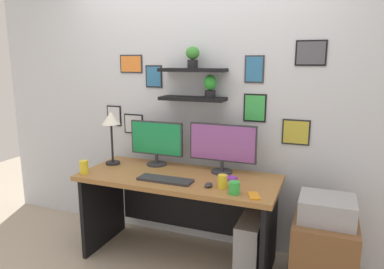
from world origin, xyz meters
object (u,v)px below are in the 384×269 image
object	(u,v)px
printer	(327,209)
pen_cup	(223,181)
drawer_cabinet	(323,255)
cell_phone	(254,196)
water_cup	(84,167)
computer_mouse	(209,185)
scissors_tray	(228,178)
computer_tower_right	(250,246)
monitor_left	(157,141)
keyboard	(165,180)
desk	(181,197)
desk_lamp	(111,123)
coffee_mug	(234,188)
monitor_right	(223,146)

from	to	relation	value
printer	pen_cup	bearing A→B (deg)	-168.92
pen_cup	drawer_cabinet	distance (m)	0.91
cell_phone	water_cup	bearing A→B (deg)	158.06
computer_mouse	cell_phone	size ratio (longest dim) A/B	0.64
scissors_tray	computer_tower_right	distance (m)	0.57
monitor_left	water_cup	size ratio (longest dim) A/B	4.57
monitor_left	printer	size ratio (longest dim) A/B	1.32
keyboard	water_cup	xyz separation A→B (m)	(-0.72, -0.07, 0.05)
drawer_cabinet	keyboard	bearing A→B (deg)	-172.37
desk	water_cup	bearing A→B (deg)	-159.24
desk_lamp	drawer_cabinet	size ratio (longest dim) A/B	0.86
desk_lamp	drawer_cabinet	bearing A→B (deg)	-2.69
desk_lamp	printer	bearing A→B (deg)	-2.69
water_cup	scissors_tray	bearing A→B (deg)	13.84
water_cup	drawer_cabinet	world-z (taller)	water_cup
scissors_tray	water_cup	distance (m)	1.21
computer_mouse	drawer_cabinet	bearing A→B (deg)	10.85
monitor_left	water_cup	distance (m)	0.66
coffee_mug	drawer_cabinet	distance (m)	0.84
computer_tower_right	printer	bearing A→B (deg)	-1.71
monitor_left	computer_mouse	bearing A→B (deg)	-31.05
coffee_mug	drawer_cabinet	size ratio (longest dim) A/B	0.16
keyboard	coffee_mug	xyz separation A→B (m)	(0.57, -0.07, 0.04)
coffee_mug	drawer_cabinet	world-z (taller)	coffee_mug
monitor_right	keyboard	distance (m)	0.56
pen_cup	printer	world-z (taller)	pen_cup
cell_phone	computer_tower_right	bearing A→B (deg)	81.94
monitor_left	water_cup	world-z (taller)	monitor_left
desk_lamp	water_cup	bearing A→B (deg)	-101.73
keyboard	cell_phone	size ratio (longest dim) A/B	3.14
keyboard	cell_phone	bearing A→B (deg)	-5.35
computer_tower_right	desk	bearing A→B (deg)	176.53
keyboard	computer_mouse	bearing A→B (deg)	-0.00
desk	drawer_cabinet	distance (m)	1.18
keyboard	computer_mouse	world-z (taller)	computer_mouse
desk_lamp	computer_tower_right	bearing A→B (deg)	-3.10
scissors_tray	printer	distance (m)	0.75
printer	water_cup	bearing A→B (deg)	-172.99
printer	computer_tower_right	bearing A→B (deg)	178.29
water_cup	computer_tower_right	distance (m)	1.51
keyboard	scissors_tray	bearing A→B (deg)	25.21
monitor_right	desk_lamp	size ratio (longest dim) A/B	1.19
monitor_right	computer_tower_right	bearing A→B (deg)	-33.50
monitor_right	coffee_mug	xyz separation A→B (m)	(0.22, -0.44, -0.19)
desk	computer_tower_right	world-z (taller)	desk
drawer_cabinet	desk	bearing A→B (deg)	177.36
drawer_cabinet	water_cup	bearing A→B (deg)	-172.99
desk	coffee_mug	distance (m)	0.65
scissors_tray	computer_mouse	bearing A→B (deg)	-113.60
desk	keyboard	world-z (taller)	keyboard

